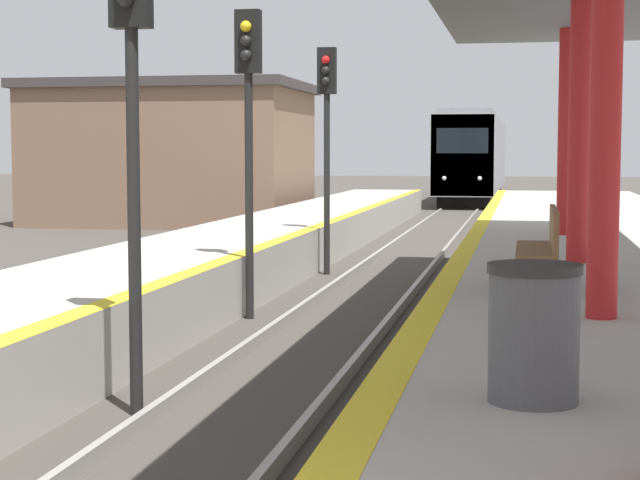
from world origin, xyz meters
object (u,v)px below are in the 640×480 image
at_px(signal_near, 131,77).
at_px(trash_bin, 534,333).
at_px(bench, 542,246).
at_px(signal_mid, 248,104).
at_px(signal_far, 327,116).
at_px(train, 475,157).

bearing_deg(signal_near, trash_bin, -35.77).
distance_m(signal_near, bench, 4.99).
height_order(signal_near, bench, signal_near).
bearing_deg(signal_mid, bench, -34.75).
bearing_deg(signal_near, signal_far, 91.64).
bearing_deg(signal_mid, signal_far, 89.17).
height_order(signal_near, signal_mid, same).
relative_size(signal_mid, trash_bin, 5.15).
distance_m(signal_near, signal_far, 11.43).
height_order(train, signal_near, signal_near).
relative_size(signal_near, trash_bin, 5.15).
bearing_deg(signal_far, train, 87.83).
distance_m(trash_bin, bench, 5.44).
distance_m(signal_mid, trash_bin, 9.38).
bearing_deg(train, signal_far, -92.17).
relative_size(train, signal_far, 4.95).
distance_m(signal_mid, bench, 5.31).
height_order(signal_mid, bench, signal_mid).
bearing_deg(trash_bin, bench, 88.62).
bearing_deg(bench, signal_mid, 145.25).
distance_m(signal_near, signal_mid, 5.73).
xyz_separation_m(signal_near, bench, (3.72, 2.85, -1.73)).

